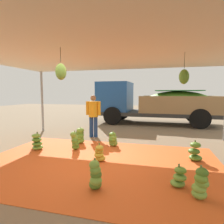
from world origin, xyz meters
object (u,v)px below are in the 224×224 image
Objects in this scene: banana_bunch_6 at (37,142)px; banana_bunch_4 at (195,152)px; banana_bunch_0 at (80,136)px; banana_bunch_3 at (100,154)px; banana_bunch_2 at (200,184)px; worker_0 at (93,113)px; banana_bunch_7 at (75,141)px; cargo_truck_main at (151,102)px; banana_bunch_5 at (95,176)px; banana_bunch_8 at (113,140)px; banana_bunch_1 at (179,178)px.

banana_bunch_4 is at bearing 2.58° from banana_bunch_6.
banana_bunch_3 is at bearing -51.08° from banana_bunch_0.
banana_bunch_3 is 0.85× the size of banana_bunch_6.
banana_bunch_6 is (-4.31, 1.70, -0.02)m from banana_bunch_2.
worker_0 is (1.08, 2.10, 0.73)m from banana_bunch_6.
banana_bunch_3 is 1.28m from banana_bunch_7.
banana_bunch_7 is 6.31m from cargo_truck_main.
banana_bunch_5 reaches higher than banana_bunch_8.
worker_0 is (-3.24, 3.80, 0.72)m from banana_bunch_2.
cargo_truck_main is (0.98, 5.23, 1.00)m from banana_bunch_8.
banana_bunch_4 reaches higher than banana_bunch_1.
banana_bunch_6 is at bearing 143.99° from banana_bunch_5.
banana_bunch_7 is (-1.42, 2.14, 0.01)m from banana_bunch_5.
worker_0 is (-0.05, 1.81, 0.70)m from banana_bunch_7.
banana_bunch_0 is at bearing 141.72° from banana_bunch_1.
banana_bunch_0 is 1.02× the size of banana_bunch_6.
banana_bunch_5 is 1.17× the size of banana_bunch_8.
cargo_truck_main is 3.96× the size of worker_0.
banana_bunch_4 is at bearing -1.37° from banana_bunch_7.
banana_bunch_0 reaches higher than banana_bunch_1.
banana_bunch_1 is 0.92× the size of banana_bunch_3.
banana_bunch_4 is 4.02m from worker_0.
banana_bunch_1 is 0.45m from banana_bunch_2.
banana_bunch_7 is 1.24m from banana_bunch_8.
worker_0 reaches higher than banana_bunch_0.
banana_bunch_8 is at bearing 24.11° from banana_bunch_6.
banana_bunch_5 reaches higher than banana_bunch_3.
cargo_truck_main is at bearing 98.45° from banana_bunch_2.
worker_0 is at bearing 91.63° from banana_bunch_7.
banana_bunch_3 is 0.95× the size of banana_bunch_8.
banana_bunch_8 is at bearing 97.72° from banana_bunch_5.
banana_bunch_0 is 3.68m from banana_bunch_4.
worker_0 is at bearing 130.38° from banana_bunch_2.
banana_bunch_7 reaches higher than banana_bunch_5.
banana_bunch_5 is (1.59, -2.89, 0.00)m from banana_bunch_0.
banana_bunch_2 reaches higher than banana_bunch_3.
banana_bunch_5 is 1.05× the size of banana_bunch_6.
banana_bunch_8 is 5.41m from cargo_truck_main.
banana_bunch_6 is 7.01m from cargo_truck_main.
banana_bunch_7 is at bearing 14.24° from banana_bunch_6.
banana_bunch_4 is 1.05× the size of banana_bunch_8.
banana_bunch_8 is 1.74m from worker_0.
banana_bunch_0 is 1.41m from banana_bunch_6.
banana_bunch_0 is at bearing 140.74° from banana_bunch_2.
banana_bunch_7 reaches higher than banana_bunch_2.
cargo_truck_main reaches higher than banana_bunch_6.
banana_bunch_2 is 0.94× the size of banana_bunch_7.
banana_bunch_0 is at bearing -112.98° from cargo_truck_main.
banana_bunch_1 is 2.98m from banana_bunch_8.
banana_bunch_3 is at bearing -164.29° from banana_bunch_4.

